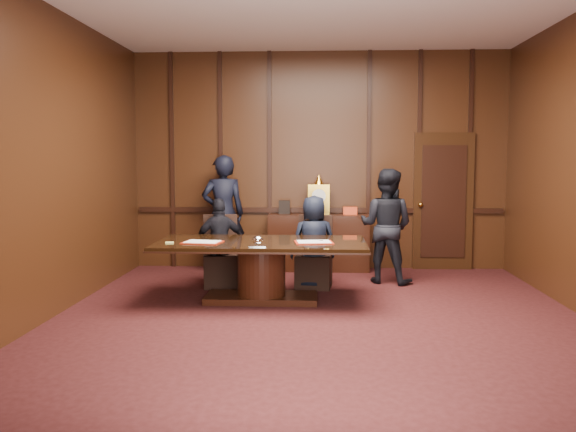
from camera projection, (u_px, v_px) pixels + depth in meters
The scene contains 13 objects.
room at pixel (325, 165), 6.52m from camera, with size 7.00×7.04×3.50m.
sideboard at pixel (319, 240), 9.75m from camera, with size 1.60×0.45×1.54m.
conference_table at pixel (261, 261), 7.63m from camera, with size 2.62×1.32×0.76m.
folder_left at pixel (202, 242), 7.47m from camera, with size 0.51×0.40×0.02m.
folder_right at pixel (314, 242), 7.47m from camera, with size 0.50×0.39×0.02m.
inkstand at pixel (258, 242), 7.15m from camera, with size 0.20×0.14×0.12m.
notepad at pixel (170, 243), 7.43m from camera, with size 0.10×0.07×0.01m, color #D0D267.
chair_left at pixel (221, 265), 8.55m from camera, with size 0.56×0.56×0.99m.
chair_right at pixel (314, 266), 8.49m from camera, with size 0.53×0.53×0.99m.
signatory_left at pixel (220, 243), 8.45m from camera, with size 0.73×0.30×1.24m, color black.
signatory_right at pixel (314, 242), 8.38m from camera, with size 0.63×0.41×1.29m, color black.
witness_left at pixel (223, 214), 9.61m from camera, with size 0.67×0.44×1.84m, color black.
witness_right at pixel (386, 226), 8.75m from camera, with size 0.80×0.62×1.65m, color black.
Camera 1 is at (-0.00, -6.42, 1.80)m, focal length 38.00 mm.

